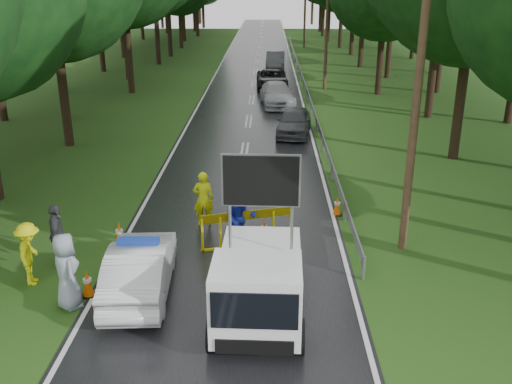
{
  "coord_description": "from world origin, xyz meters",
  "views": [
    {
      "loc": [
        1.09,
        -13.71,
        7.71
      ],
      "look_at": [
        0.73,
        3.23,
        1.3
      ],
      "focal_mm": 40.0,
      "sensor_mm": 36.0,
      "label": 1
    }
  ],
  "objects_px": {
    "queue_car_first": "(294,121)",
    "queue_car_third": "(272,79)",
    "barrier": "(247,220)",
    "queue_car_second": "(277,94)",
    "civilian": "(240,218)",
    "officer": "(203,199)",
    "work_truck": "(259,281)",
    "queue_car_fourth": "(275,60)",
    "police_sedan": "(140,268)"
  },
  "relations": [
    {
      "from": "officer",
      "to": "civilian",
      "type": "bearing_deg",
      "value": 122.42
    },
    {
      "from": "work_truck",
      "to": "queue_car_second",
      "type": "bearing_deg",
      "value": 89.8
    },
    {
      "from": "work_truck",
      "to": "queue_car_fourth",
      "type": "bearing_deg",
      "value": 90.42
    },
    {
      "from": "officer",
      "to": "civilian",
      "type": "distance_m",
      "value": 2.15
    },
    {
      "from": "police_sedan",
      "to": "queue_car_first",
      "type": "relative_size",
      "value": 1.05
    },
    {
      "from": "queue_car_third",
      "to": "work_truck",
      "type": "bearing_deg",
      "value": -92.73
    },
    {
      "from": "work_truck",
      "to": "queue_car_third",
      "type": "height_order",
      "value": "work_truck"
    },
    {
      "from": "police_sedan",
      "to": "queue_car_second",
      "type": "bearing_deg",
      "value": -103.06
    },
    {
      "from": "civilian",
      "to": "queue_car_third",
      "type": "bearing_deg",
      "value": 76.69
    },
    {
      "from": "officer",
      "to": "civilian",
      "type": "xyz_separation_m",
      "value": [
        1.28,
        -1.73,
        0.08
      ]
    },
    {
      "from": "officer",
      "to": "barrier",
      "type": "bearing_deg",
      "value": 128.97
    },
    {
      "from": "civilian",
      "to": "queue_car_third",
      "type": "distance_m",
      "value": 26.6
    },
    {
      "from": "officer",
      "to": "civilian",
      "type": "height_order",
      "value": "civilian"
    },
    {
      "from": "queue_car_second",
      "to": "queue_car_third",
      "type": "bearing_deg",
      "value": 86.99
    },
    {
      "from": "work_truck",
      "to": "officer",
      "type": "xyz_separation_m",
      "value": [
        -1.89,
        5.46,
        -0.08
      ]
    },
    {
      "from": "barrier",
      "to": "queue_car_third",
      "type": "height_order",
      "value": "queue_car_third"
    },
    {
      "from": "officer",
      "to": "queue_car_second",
      "type": "bearing_deg",
      "value": -102.05
    },
    {
      "from": "civilian",
      "to": "barrier",
      "type": "bearing_deg",
      "value": 22.35
    },
    {
      "from": "queue_car_first",
      "to": "queue_car_third",
      "type": "relative_size",
      "value": 0.85
    },
    {
      "from": "officer",
      "to": "queue_car_fourth",
      "type": "height_order",
      "value": "officer"
    },
    {
      "from": "queue_car_first",
      "to": "queue_car_third",
      "type": "height_order",
      "value": "queue_car_first"
    },
    {
      "from": "queue_car_second",
      "to": "work_truck",
      "type": "bearing_deg",
      "value": -97.65
    },
    {
      "from": "barrier",
      "to": "queue_car_third",
      "type": "distance_m",
      "value": 26.45
    },
    {
      "from": "queue_car_fourth",
      "to": "queue_car_third",
      "type": "bearing_deg",
      "value": -90.23
    },
    {
      "from": "civilian",
      "to": "officer",
      "type": "bearing_deg",
      "value": 115.46
    },
    {
      "from": "barrier",
      "to": "queue_car_second",
      "type": "height_order",
      "value": "queue_car_second"
    },
    {
      "from": "barrier",
      "to": "queue_car_first",
      "type": "height_order",
      "value": "queue_car_first"
    },
    {
      "from": "police_sedan",
      "to": "officer",
      "type": "xyz_separation_m",
      "value": [
        1.17,
        4.32,
        0.23
      ]
    },
    {
      "from": "queue_car_first",
      "to": "queue_car_third",
      "type": "distance_m",
      "value": 13.24
    },
    {
      "from": "officer",
      "to": "queue_car_third",
      "type": "distance_m",
      "value": 24.96
    },
    {
      "from": "work_truck",
      "to": "queue_car_first",
      "type": "distance_m",
      "value": 17.17
    },
    {
      "from": "police_sedan",
      "to": "queue_car_fourth",
      "type": "relative_size",
      "value": 0.94
    },
    {
      "from": "work_truck",
      "to": "queue_car_fourth",
      "type": "relative_size",
      "value": 1.03
    },
    {
      "from": "police_sedan",
      "to": "barrier",
      "type": "relative_size",
      "value": 1.57
    },
    {
      "from": "barrier",
      "to": "civilian",
      "type": "distance_m",
      "value": 0.27
    },
    {
      "from": "civilian",
      "to": "queue_car_third",
      "type": "height_order",
      "value": "civilian"
    },
    {
      "from": "civilian",
      "to": "queue_car_fourth",
      "type": "xyz_separation_m",
      "value": [
        1.45,
        35.91,
        -0.25
      ]
    },
    {
      "from": "police_sedan",
      "to": "queue_car_fourth",
      "type": "bearing_deg",
      "value": -99.44
    },
    {
      "from": "police_sedan",
      "to": "queue_car_second",
      "type": "xyz_separation_m",
      "value": [
        3.83,
        23.17,
        0.0
      ]
    },
    {
      "from": "queue_car_third",
      "to": "barrier",
      "type": "bearing_deg",
      "value": -93.74
    },
    {
      "from": "civilian",
      "to": "queue_car_fourth",
      "type": "relative_size",
      "value": 0.44
    },
    {
      "from": "police_sedan",
      "to": "work_truck",
      "type": "distance_m",
      "value": 3.28
    },
    {
      "from": "police_sedan",
      "to": "civilian",
      "type": "relative_size",
      "value": 2.14
    },
    {
      "from": "queue_car_fourth",
      "to": "queue_car_second",
      "type": "bearing_deg",
      "value": -88.27
    },
    {
      "from": "queue_car_third",
      "to": "queue_car_fourth",
      "type": "distance_m",
      "value": 9.34
    },
    {
      "from": "barrier",
      "to": "queue_car_first",
      "type": "distance_m",
      "value": 13.38
    },
    {
      "from": "officer",
      "to": "civilian",
      "type": "relative_size",
      "value": 0.92
    },
    {
      "from": "barrier",
      "to": "queue_car_second",
      "type": "distance_m",
      "value": 20.47
    },
    {
      "from": "queue_car_first",
      "to": "barrier",
      "type": "bearing_deg",
      "value": -91.91
    },
    {
      "from": "work_truck",
      "to": "queue_car_second",
      "type": "relative_size",
      "value": 0.97
    }
  ]
}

